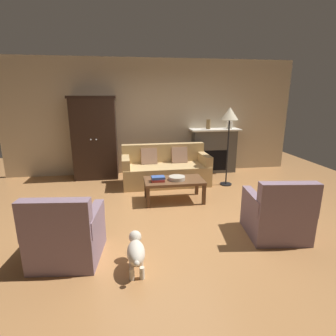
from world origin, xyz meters
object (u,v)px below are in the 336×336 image
object	(u,v)px
fireplace	(214,150)
book_stack	(158,179)
fruit_bowl	(177,178)
floor_lamp	(230,118)
couch	(165,170)
armchair_near_left	(66,236)
armchair_near_right	(277,215)
mantel_vase_cream	(230,125)
coffee_table	(174,182)
armoire	(95,138)
dog	(136,251)
mantel_vase_bronze	(208,124)

from	to	relation	value
fireplace	book_stack	xyz separation A→B (m)	(-1.67, -1.90, -0.10)
fruit_bowl	floor_lamp	world-z (taller)	floor_lamp
couch	armchair_near_left	world-z (taller)	armchair_near_left
book_stack	armchair_near_right	world-z (taller)	armchair_near_right
fireplace	mantel_vase_cream	bearing A→B (deg)	-2.70
floor_lamp	coffee_table	bearing A→B (deg)	-150.00
armoire	fruit_bowl	world-z (taller)	armoire
couch	coffee_table	distance (m)	1.07
armoire	armchair_near_right	size ratio (longest dim) A/B	2.19
coffee_table	dog	xyz separation A→B (m)	(-0.78, -2.01, -0.12)
book_stack	mantel_vase_bronze	distance (m)	2.52
fruit_bowl	armchair_near_left	xyz separation A→B (m)	(-1.65, -1.65, -0.14)
coffee_table	mantel_vase_cream	distance (m)	2.65
armchair_near_left	mantel_vase_cream	bearing A→B (deg)	46.30
armchair_near_left	armchair_near_right	distance (m)	2.80
couch	book_stack	size ratio (longest dim) A/B	7.77
armchair_near_left	floor_lamp	xyz separation A→B (m)	(2.91, 2.43, 1.16)
couch	fruit_bowl	size ratio (longest dim) A/B	6.42
mantel_vase_cream	floor_lamp	size ratio (longest dim) A/B	0.10
book_stack	mantel_vase_cream	bearing A→B (deg)	42.58
armoire	dog	xyz separation A→B (m)	(0.81, -3.77, -0.72)
fireplace	book_stack	bearing A→B (deg)	-131.28
mantel_vase_cream	floor_lamp	world-z (taller)	floor_lamp
fireplace	book_stack	distance (m)	2.53
couch	armchair_near_right	xyz separation A→B (m)	(1.21, -2.59, -0.00)
armoire	book_stack	xyz separation A→B (m)	(1.28, -1.82, -0.50)
floor_lamp	dog	world-z (taller)	floor_lamp
mantel_vase_cream	dog	xyz separation A→B (m)	(-2.52, -3.83, -0.96)
fruit_bowl	book_stack	distance (m)	0.36
fireplace	mantel_vase_cream	xyz separation A→B (m)	(0.38, -0.02, 0.64)
mantel_vase_cream	armchair_near_right	distance (m)	3.50
fruit_bowl	armchair_near_left	distance (m)	2.33
fireplace	armoire	size ratio (longest dim) A/B	0.65
book_stack	dog	size ratio (longest dim) A/B	0.43
fireplace	armoire	world-z (taller)	armoire
book_stack	floor_lamp	xyz separation A→B (m)	(1.62, 0.82, 1.00)
floor_lamp	dog	bearing A→B (deg)	-127.10
armoire	armchair_near_left	world-z (taller)	armoire
mantel_vase_bronze	dog	bearing A→B (deg)	-117.15
coffee_table	armoire	bearing A→B (deg)	132.17
coffee_table	floor_lamp	bearing A→B (deg)	30.00
couch	dog	xyz separation A→B (m)	(-0.77, -3.08, -0.07)
coffee_table	dog	world-z (taller)	coffee_table
armchair_near_right	floor_lamp	distance (m)	2.56
book_stack	coffee_table	bearing A→B (deg)	12.11
coffee_table	book_stack	distance (m)	0.33
dog	armchair_near_left	bearing A→B (deg)	157.41
coffee_table	armchair_near_left	size ratio (longest dim) A/B	1.25
coffee_table	floor_lamp	world-z (taller)	floor_lamp
armchair_near_left	floor_lamp	distance (m)	3.96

